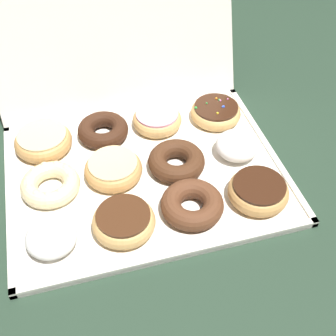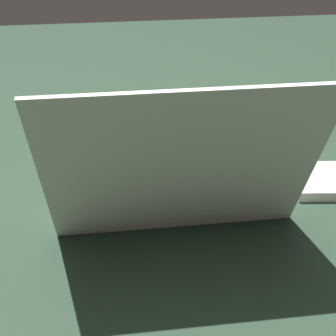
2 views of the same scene
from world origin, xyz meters
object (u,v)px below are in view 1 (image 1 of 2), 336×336
at_px(donut_box, 146,173).
at_px(chocolate_frosted_donut_1, 124,221).
at_px(glazed_ring_donut_5, 113,169).
at_px(pink_frosted_donut_10, 157,119).
at_px(sprinkle_donut_11, 216,112).
at_px(powdered_filled_donut_0, 51,237).
at_px(chocolate_cake_ring_donut_9, 103,130).
at_px(glazed_ring_donut_8, 43,141).
at_px(powdered_filled_donut_7, 237,145).
at_px(chocolate_frosted_donut_3, 258,191).
at_px(chocolate_cake_ring_donut_6, 176,161).
at_px(cruller_donut_4, 50,183).
at_px(chocolate_cake_ring_donut_2, 192,204).

distance_m(donut_box, chocolate_frosted_donut_1, 0.15).
height_order(donut_box, glazed_ring_donut_5, glazed_ring_donut_5).
xyz_separation_m(glazed_ring_donut_5, pink_frosted_donut_10, (0.12, 0.13, -0.00)).
bearing_deg(sprinkle_donut_11, powdered_filled_donut_0, -147.05).
height_order(powdered_filled_donut_0, chocolate_frosted_donut_1, powdered_filled_donut_0).
bearing_deg(powdered_filled_donut_0, chocolate_cake_ring_donut_9, 62.96).
bearing_deg(pink_frosted_donut_10, glazed_ring_donut_8, -178.51).
bearing_deg(powdered_filled_donut_7, glazed_ring_donut_8, 162.15).
height_order(powdered_filled_donut_0, powdered_filled_donut_7, powdered_filled_donut_7).
height_order(glazed_ring_donut_5, chocolate_cake_ring_donut_9, glazed_ring_donut_5).
bearing_deg(chocolate_cake_ring_donut_9, chocolate_frosted_donut_3, -45.31).
relative_size(donut_box, chocolate_cake_ring_donut_9, 4.98).
bearing_deg(powdered_filled_donut_7, powdered_filled_donut_0, -161.42).
xyz_separation_m(chocolate_cake_ring_donut_6, pink_frosted_donut_10, (-0.00, 0.14, 0.00)).
bearing_deg(chocolate_frosted_donut_3, glazed_ring_donut_5, 152.64).
height_order(powdered_filled_donut_0, chocolate_cake_ring_donut_9, powdered_filled_donut_0).
bearing_deg(chocolate_cake_ring_donut_9, sprinkle_donut_11, -1.76).
bearing_deg(donut_box, chocolate_cake_ring_donut_6, -4.92).
distance_m(chocolate_frosted_donut_1, chocolate_cake_ring_donut_9, 0.26).
relative_size(cruller_donut_4, pink_frosted_donut_10, 1.04).
xyz_separation_m(donut_box, glazed_ring_donut_5, (-0.06, 0.01, 0.02)).
height_order(donut_box, sprinkle_donut_11, sprinkle_donut_11).
bearing_deg(cruller_donut_4, chocolate_frosted_donut_3, -18.83).
relative_size(powdered_filled_donut_0, pink_frosted_donut_10, 0.81).
xyz_separation_m(cruller_donut_4, sprinkle_donut_11, (0.38, 0.12, 0.00)).
bearing_deg(glazed_ring_donut_5, chocolate_cake_ring_donut_6, -5.16).
height_order(powdered_filled_donut_0, chocolate_cake_ring_donut_6, powdered_filled_donut_0).
distance_m(powdered_filled_donut_7, chocolate_cake_ring_donut_9, 0.29).
xyz_separation_m(glazed_ring_donut_8, sprinkle_donut_11, (0.38, -0.00, -0.00)).
distance_m(chocolate_frosted_donut_1, chocolate_cake_ring_donut_6, 0.18).
relative_size(glazed_ring_donut_8, sprinkle_donut_11, 1.06).
bearing_deg(chocolate_frosted_donut_3, chocolate_cake_ring_donut_9, 134.69).
distance_m(chocolate_cake_ring_donut_2, glazed_ring_donut_5, 0.18).
bearing_deg(powdered_filled_donut_7, cruller_donut_4, 179.73).
height_order(pink_frosted_donut_10, sprinkle_donut_11, sprinkle_donut_11).
distance_m(donut_box, glazed_ring_donut_8, 0.23).
relative_size(donut_box, glazed_ring_donut_8, 4.55).
relative_size(chocolate_cake_ring_donut_2, cruller_donut_4, 1.02).
bearing_deg(chocolate_frosted_donut_3, chocolate_frosted_donut_1, -179.40).
relative_size(donut_box, chocolate_frosted_donut_1, 4.83).
height_order(donut_box, pink_frosted_donut_10, pink_frosted_donut_10).
height_order(cruller_donut_4, chocolate_cake_ring_donut_6, chocolate_cake_ring_donut_6).
relative_size(chocolate_frosted_donut_1, sprinkle_donut_11, 1.00).
distance_m(chocolate_cake_ring_donut_2, cruller_donut_4, 0.28).
bearing_deg(sprinkle_donut_11, powdered_filled_donut_7, -88.84).
height_order(chocolate_frosted_donut_3, glazed_ring_donut_8, same).
xyz_separation_m(chocolate_cake_ring_donut_6, glazed_ring_donut_8, (-0.25, 0.13, 0.00)).
height_order(chocolate_cake_ring_donut_6, sprinkle_donut_11, sprinkle_donut_11).
xyz_separation_m(powdered_filled_donut_0, glazed_ring_donut_5, (0.13, 0.13, -0.00)).
relative_size(chocolate_frosted_donut_1, cruller_donut_4, 0.99).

